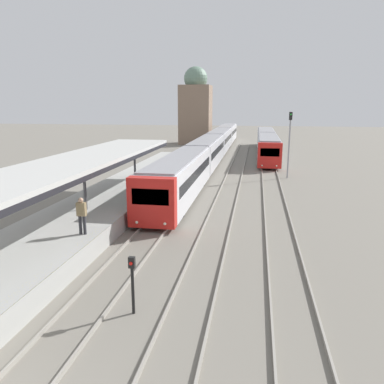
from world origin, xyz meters
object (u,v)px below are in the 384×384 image
Objects in this scene: train_far at (267,142)px; signal_post_near at (132,279)px; train_near at (214,145)px; person_on_platform at (82,214)px; signal_mast_far at (289,138)px.

train_far reaches higher than signal_post_near.
signal_post_near is (-5.08, -41.54, -0.45)m from train_far.
train_near is at bearing 92.44° from signal_post_near.
train_near is at bearing 86.09° from person_on_platform.
person_on_platform reaches higher than signal_post_near.
person_on_platform is 22.66m from signal_mast_far.
person_on_platform is 0.28× the size of signal_mast_far.
train_far is 14.14× the size of signal_post_near.
train_far is (8.83, 37.18, -0.24)m from person_on_platform.
train_far reaches higher than person_on_platform.
person_on_platform is at bearing -103.36° from train_far.
train_near is 8.32m from train_far.
signal_post_near is at bearing -87.56° from train_near.
signal_mast_far is at bearing -55.96° from train_near.
signal_mast_far is (6.61, 24.42, 2.48)m from signal_post_near.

